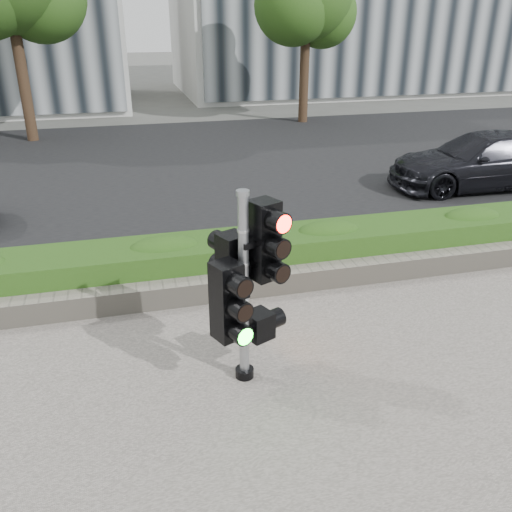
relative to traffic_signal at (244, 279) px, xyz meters
name	(u,v)px	position (x,y,z in m)	size (l,w,h in m)	color
ground	(287,367)	(0.54, 0.04, -1.30)	(120.00, 120.00, 0.00)	#51514C
road	(183,165)	(0.54, 10.04, -1.29)	(60.00, 13.00, 0.02)	black
curb	(233,259)	(0.54, 3.19, -1.24)	(60.00, 0.25, 0.12)	gray
stone_wall	(250,284)	(0.54, 1.94, -1.10)	(12.00, 0.32, 0.34)	gray
hedge	(241,257)	(0.54, 2.59, -0.93)	(12.00, 1.00, 0.68)	#4A8428
traffic_signal	(244,279)	(0.00, 0.00, 0.00)	(0.83, 0.75, 2.29)	black
car_dark	(482,161)	(7.38, 6.03, -0.62)	(1.85, 4.54, 1.32)	black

